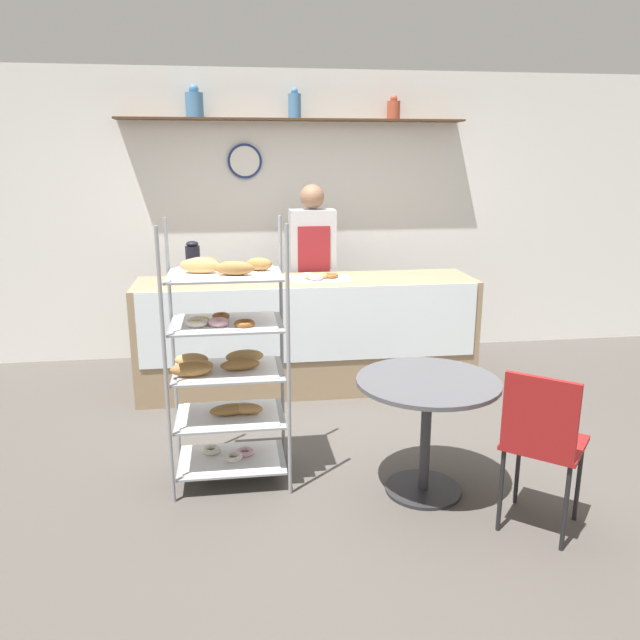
% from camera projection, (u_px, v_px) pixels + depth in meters
% --- Properties ---
extents(ground_plane, '(14.00, 14.00, 0.00)m').
position_uv_depth(ground_plane, '(329.00, 449.00, 4.22)').
color(ground_plane, '#4C4742').
extents(back_wall, '(10.00, 0.30, 2.70)m').
position_uv_depth(back_wall, '(293.00, 216.00, 6.03)').
color(back_wall, white).
rests_on(back_wall, ground_plane).
extents(display_counter, '(2.79, 0.67, 0.94)m').
position_uv_depth(display_counter, '(307.00, 334.00, 5.25)').
color(display_counter, '#937A5B').
rests_on(display_counter, ground_plane).
extents(pastry_rack, '(0.69, 0.49, 1.58)m').
position_uv_depth(pastry_rack, '(225.00, 361.00, 3.65)').
color(pastry_rack, gray).
rests_on(pastry_rack, ground_plane).
extents(person_worker, '(0.41, 0.23, 1.69)m').
position_uv_depth(person_worker, '(312.00, 270.00, 5.64)').
color(person_worker, '#282833').
rests_on(person_worker, ground_plane).
extents(cafe_table, '(0.82, 0.82, 0.70)m').
position_uv_depth(cafe_table, '(427.00, 407.00, 3.57)').
color(cafe_table, '#262628').
rests_on(cafe_table, ground_plane).
extents(cafe_chair, '(0.54, 0.54, 0.90)m').
position_uv_depth(cafe_chair, '(542.00, 436.00, 3.15)').
color(cafe_chair, black).
rests_on(cafe_chair, ground_plane).
extents(coffee_carafe, '(0.12, 0.12, 0.34)m').
position_uv_depth(coffee_carafe, '(193.00, 263.00, 4.95)').
color(coffee_carafe, black).
rests_on(coffee_carafe, display_counter).
extents(donut_tray_counter, '(0.49, 0.29, 0.05)m').
position_uv_depth(donut_tray_counter, '(318.00, 277.00, 5.12)').
color(donut_tray_counter, silver).
rests_on(donut_tray_counter, display_counter).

